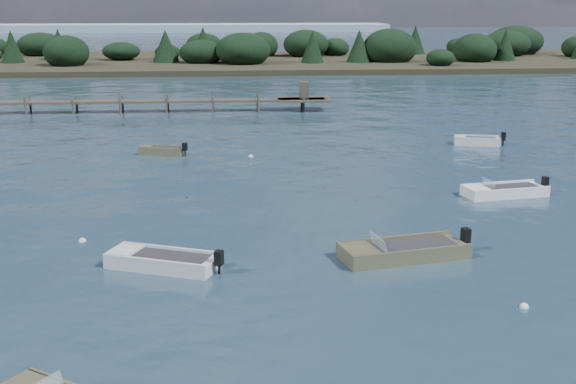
{
  "coord_description": "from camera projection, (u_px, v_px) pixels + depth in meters",
  "views": [
    {
      "loc": [
        -3.0,
        -20.26,
        10.16
      ],
      "look_at": [
        -0.26,
        14.0,
        1.0
      ],
      "focal_mm": 45.0,
      "sensor_mm": 36.0,
      "label": 1
    }
  ],
  "objects": [
    {
      "name": "ground",
      "position": [
        257.0,
        95.0,
        80.16
      ],
      "size": [
        400.0,
        400.0,
        0.0
      ],
      "primitive_type": "plane",
      "color": "#182A38",
      "rests_on": "ground"
    },
    {
      "name": "tender_far_grey_b",
      "position": [
        477.0,
        142.0,
        52.34
      ],
      "size": [
        3.67,
        1.98,
        1.23
      ],
      "color": "silver",
      "rests_on": "ground"
    },
    {
      "name": "buoy_c",
      "position": [
        82.0,
        241.0,
        31.38
      ],
      "size": [
        0.32,
        0.32,
        0.32
      ],
      "primitive_type": "sphere",
      "color": "silver",
      "rests_on": "ground"
    },
    {
      "name": "dinghy_mid_white_b",
      "position": [
        504.0,
        193.0,
        38.71
      ],
      "size": [
        4.88,
        2.4,
        1.19
      ],
      "color": "silver",
      "rests_on": "ground"
    },
    {
      "name": "buoy_e",
      "position": [
        251.0,
        157.0,
        48.35
      ],
      "size": [
        0.32,
        0.32,
        0.32
      ],
      "primitive_type": "sphere",
      "color": "silver",
      "rests_on": "ground"
    },
    {
      "name": "dinghy_mid_white_a",
      "position": [
        403.0,
        253.0,
        29.38
      ],
      "size": [
        5.68,
        3.0,
        1.3
      ],
      "color": "brown",
      "rests_on": "ground"
    },
    {
      "name": "dinghy_mid_grey",
      "position": [
        163.0,
        263.0,
        28.3
      ],
      "size": [
        4.73,
        3.13,
        1.19
      ],
      "color": "silver",
      "rests_on": "ground"
    },
    {
      "name": "tender_far_white",
      "position": [
        162.0,
        152.0,
        48.97
      ],
      "size": [
        3.33,
        1.9,
        1.12
      ],
      "color": "brown",
      "rests_on": "ground"
    },
    {
      "name": "jetty",
      "position": [
        27.0,
        103.0,
        66.67
      ],
      "size": [
        64.5,
        3.2,
        3.4
      ],
      "color": "#453C32",
      "rests_on": "ground"
    },
    {
      "name": "buoy_b",
      "position": [
        524.0,
        307.0,
        24.64
      ],
      "size": [
        0.32,
        0.32,
        0.32
      ],
      "primitive_type": "sphere",
      "color": "silver",
      "rests_on": "ground"
    },
    {
      "name": "far_headland",
      "position": [
        398.0,
        51.0,
        120.11
      ],
      "size": [
        190.0,
        40.0,
        5.8
      ],
      "color": "black",
      "rests_on": "ground"
    }
  ]
}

